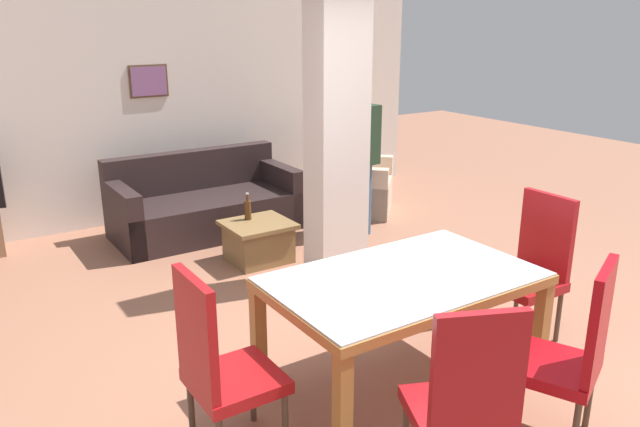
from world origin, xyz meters
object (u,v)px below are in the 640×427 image
dining_table (403,298)px  dining_chair_near_left (465,400)px  armchair (352,188)px  dining_chair_head_left (219,363)px  standing_person (361,149)px  coffee_table (258,241)px  bottle (248,209)px  dining_chair_near_right (572,350)px  dining_chair_head_right (533,264)px  floor_lamp (357,76)px  sofa (205,206)px

dining_table → dining_chair_near_left: size_ratio=1.53×
armchair → dining_chair_head_left: bearing=-1.2°
standing_person → coffee_table: bearing=90.0°
standing_person → bottle: bearing=84.0°
dining_chair_head_left → armchair: 4.62m
dining_chair_near_left → dining_chair_near_right: (0.82, 0.01, 0.00)m
dining_table → armchair: (2.00, 3.28, -0.34)m
dining_chair_head_right → armchair: size_ratio=0.90×
dining_chair_near_left → floor_lamp: bearing=82.6°
dining_table → standing_person: (1.61, 2.59, 0.31)m
dining_chair_near_left → dining_chair_near_right: size_ratio=1.00×
dining_table → dining_chair_near_left: dining_chair_near_left is taller
armchair → dining_table: bearing=12.1°
dining_chair_near_left → bottle: (0.63, 3.50, -0.07)m
dining_chair_head_right → coffee_table: 2.65m
armchair → dining_chair_near_left: bearing=13.7°
dining_chair_head_left → coffee_table: (1.50, 2.43, -0.37)m
armchair → floor_lamp: (0.45, 0.55, 1.29)m
dining_table → dining_chair_head_left: (-1.24, 0.00, -0.05)m
dining_table → standing_person: bearing=58.2°
dining_table → dining_chair_head_left: bearing=180.0°
dining_chair_head_left → floor_lamp: 5.42m
dining_table → standing_person: 3.07m
sofa → standing_person: 1.83m
coffee_table → floor_lamp: bearing=32.5°
dining_chair_near_right → floor_lamp: 5.27m
dining_chair_head_right → dining_chair_near_right: (-0.83, -0.92, 0.00)m
coffee_table → bottle: size_ratio=2.33×
dining_chair_head_left → sofa: bearing=158.2°
armchair → bottle: size_ratio=4.50×
dining_chair_near_left → dining_table: bearing=90.0°
dining_chair_near_right → coffee_table: size_ratio=1.73×
sofa → standing_person: (1.44, -0.94, 0.65)m
standing_person → sofa: bearing=49.9°
dining_chair_head_right → sofa: size_ratio=0.55×
coffee_table → bottle: bearing=103.1°
dining_chair_head_right → standing_person: (0.36, 2.59, 0.37)m
dining_table → floor_lamp: size_ratio=0.89×
dining_chair_near_left → dining_chair_head_right: bearing=53.1°
sofa → dining_chair_head_right: bearing=106.9°
dining_chair_head_left → coffee_table: 2.88m
floor_lamp → standing_person: bearing=-124.4°
dining_chair_head_right → dining_chair_near_right: bearing=137.8°
sofa → armchair: bearing=172.2°
dining_chair_near_left → standing_person: standing_person is taller
dining_chair_near_right → standing_person: (1.20, 3.51, 0.37)m
dining_table → coffee_table: (0.26, 2.43, -0.42)m
dining_table → floor_lamp: 4.65m
dining_table → standing_person: size_ratio=1.02×
sofa → floor_lamp: 2.63m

